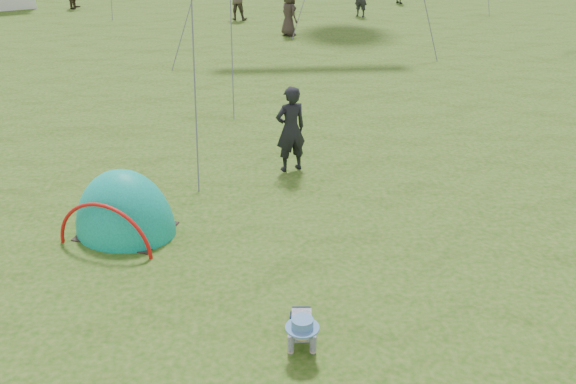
{
  "coord_description": "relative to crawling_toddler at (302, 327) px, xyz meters",
  "views": [
    {
      "loc": [
        0.03,
        -6.58,
        5.42
      ],
      "look_at": [
        0.67,
        2.5,
        1.0
      ],
      "focal_mm": 40.0,
      "sensor_mm": 36.0,
      "label": 1
    }
  ],
  "objects": [
    {
      "name": "ground",
      "position": [
        -0.67,
        -0.0,
        -0.3
      ],
      "size": [
        140.0,
        140.0,
        0.0
      ],
      "primitive_type": "plane",
      "color": "#1A490A"
    },
    {
      "name": "popup_tent",
      "position": [
        -2.74,
        3.2,
        -0.3
      ],
      "size": [
        2.17,
        2.0,
        2.27
      ],
      "primitive_type": "ellipsoid",
      "rotation": [
        0.0,
        0.0,
        -0.39
      ],
      "color": "#097B6A",
      "rests_on": "ground"
    },
    {
      "name": "crowd_person_4",
      "position": [
        1.17,
        18.52,
        0.54
      ],
      "size": [
        0.86,
        0.97,
        1.67
      ],
      "primitive_type": "imported",
      "rotation": [
        0.0,
        0.0,
        2.08
      ],
      "color": "#332824",
      "rests_on": "ground"
    },
    {
      "name": "standing_adult",
      "position": [
        0.28,
        5.63,
        0.6
      ],
      "size": [
        0.76,
        0.64,
        1.79
      ],
      "primitive_type": "imported",
      "rotation": [
        0.0,
        0.0,
        3.51
      ],
      "color": "black",
      "rests_on": "ground"
    },
    {
      "name": "crawling_toddler",
      "position": [
        0.0,
        0.0,
        0.0
      ],
      "size": [
        0.6,
        0.81,
        0.6
      ],
      "primitive_type": null,
      "rotation": [
        0.0,
        0.0,
        -0.07
      ],
      "color": "black",
      "rests_on": "ground"
    }
  ]
}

